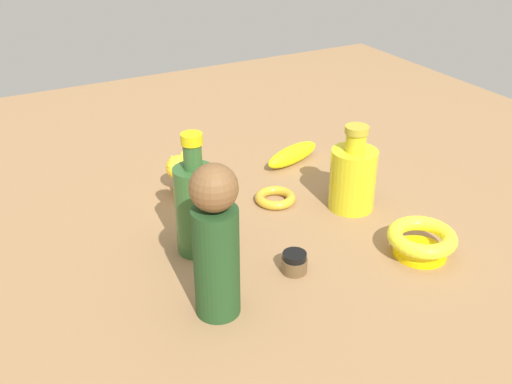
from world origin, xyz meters
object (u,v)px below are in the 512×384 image
banana (293,155)px  bottle_short (353,176)px  nail_polish_jar (294,262)px  cat_figurine (188,179)px  bowl (422,240)px  person_figure_adult (216,242)px  bottle_tall (195,206)px  bangle (275,198)px

banana → bottle_short: 0.23m
nail_polish_jar → cat_figurine: (-0.33, -0.05, 0.02)m
bowl → cat_figurine: bearing=-144.9°
bowl → banana: size_ratio=0.76×
cat_figurine → person_figure_adult: size_ratio=0.51×
bowl → nail_polish_jar: bowl is taller
bowl → bottle_tall: size_ratio=0.54×
nail_polish_jar → bottle_short: bearing=121.9°
person_figure_adult → bottle_short: 0.41m
bangle → bowl: 0.31m
bangle → bottle_tall: bearing=-67.8°
nail_polish_jar → banana: banana is taller
bangle → bottle_short: bottle_short is taller
bottle_tall → bottle_short: bottle_tall is taller
nail_polish_jar → person_figure_adult: person_figure_adult is taller
cat_figurine → person_figure_adult: 0.38m
bangle → bottle_tall: size_ratio=0.37×
bowl → nail_polish_jar: (-0.06, -0.22, -0.01)m
bottle_tall → banana: 0.41m
cat_figurine → bangle: bearing=53.6°
bowl → nail_polish_jar: bearing=-105.8°
nail_polish_jar → bottle_tall: 0.19m
bangle → person_figure_adult: (0.25, -0.24, 0.11)m
bowl → banana: 0.42m
person_figure_adult → bottle_short: (-0.16, 0.37, -0.06)m
bottle_tall → nail_polish_jar: bearing=40.6°
bottle_short → bangle: bearing=-125.7°
nail_polish_jar → person_figure_adult: (0.03, -0.15, 0.11)m
bangle → nail_polish_jar: nail_polish_jar is taller
cat_figurine → person_figure_adult: (0.36, -0.10, 0.09)m
nail_polish_jar → bottle_tall: bearing=-139.4°
bangle → nail_polish_jar: size_ratio=1.88×
cat_figurine → banana: size_ratio=0.81×
bottle_tall → bottle_short: (0.00, 0.33, -0.02)m
bottle_tall → person_figure_adult: person_figure_adult is taller
banana → person_figure_adult: person_figure_adult is taller
cat_figurine → banana: 0.27m
bowl → person_figure_adult: 0.39m
bottle_short → nail_polish_jar: bearing=-58.1°
bottle_tall → bangle: bearing=112.2°
bangle → bottle_tall: (0.08, -0.21, 0.08)m
bottle_tall → cat_figurine: 0.21m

